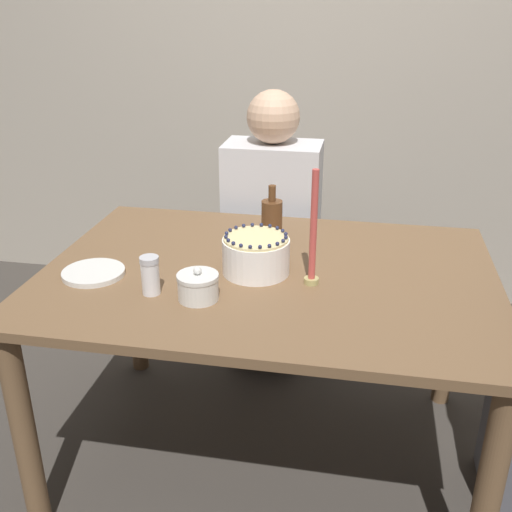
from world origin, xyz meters
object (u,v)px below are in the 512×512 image
sugar_bowl (198,286)px  candle (313,237)px  cake (256,255)px  sugar_shaker (150,275)px  bottle (272,220)px  person_man_blue_shirt (272,246)px

sugar_bowl → candle: candle is taller
cake → sugar_bowl: (-0.13, -0.21, -0.02)m
cake → candle: size_ratio=0.59×
cake → sugar_bowl: 0.24m
sugar_bowl → sugar_shaker: (-0.14, 0.01, 0.02)m
bottle → sugar_shaker: bearing=-120.5°
sugar_shaker → bottle: 0.55m
cake → sugar_shaker: size_ratio=1.81×
cake → bottle: 0.27m
candle → bottle: bearing=118.4°
sugar_bowl → candle: size_ratio=0.34×
sugar_shaker → candle: 0.48m
cake → person_man_blue_shirt: size_ratio=0.18×
candle → person_man_blue_shirt: person_man_blue_shirt is taller
bottle → person_man_blue_shirt: 0.54m
sugar_bowl → candle: bearing=27.4°
bottle → sugar_bowl: bearing=-105.6°
cake → sugar_shaker: 0.34m
candle → sugar_bowl: bearing=-152.6°
cake → sugar_bowl: cake is taller
sugar_bowl → bottle: 0.50m
sugar_bowl → candle: (0.31, 0.16, 0.11)m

